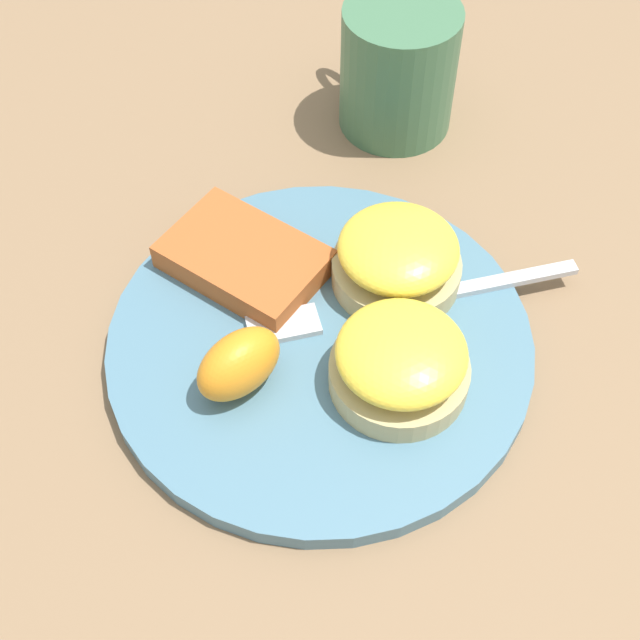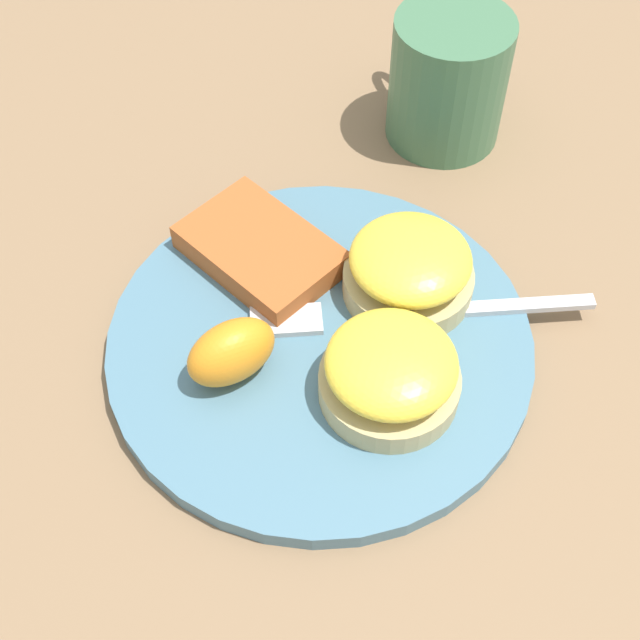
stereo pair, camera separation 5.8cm
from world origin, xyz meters
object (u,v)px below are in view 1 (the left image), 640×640
object	(u,v)px
sandwich_benedict_right	(397,258)
fork	(393,303)
hashbrown_patty	(244,258)
orange_wedge	(239,364)
sandwich_benedict_left	(400,362)
cup	(397,68)

from	to	relation	value
sandwich_benedict_right	fork	xyz separation A→B (m)	(-0.02, 0.01, -0.02)
hashbrown_patty	orange_wedge	bearing A→B (deg)	151.07
sandwich_benedict_right	orange_wedge	world-z (taller)	sandwich_benedict_right
hashbrown_patty	sandwich_benedict_left	bearing A→B (deg)	-163.32
orange_wedge	fork	distance (m)	0.12
fork	cup	size ratio (longest dim) A/B	1.84
sandwich_benedict_left	orange_wedge	bearing A→B (deg)	60.06
hashbrown_patty	cup	bearing A→B (deg)	-63.59
hashbrown_patty	fork	size ratio (longest dim) A/B	0.47
sandwich_benedict_left	cup	xyz separation A→B (m)	(0.23, -0.15, 0.02)
orange_wedge	cup	bearing A→B (deg)	-52.76
orange_wedge	fork	world-z (taller)	orange_wedge
sandwich_benedict_left	fork	xyz separation A→B (m)	(0.05, -0.03, -0.02)
hashbrown_patty	cup	world-z (taller)	cup
hashbrown_patty	orange_wedge	world-z (taller)	orange_wedge
fork	cup	xyz separation A→B (m)	(0.17, -0.11, 0.04)
hashbrown_patty	fork	world-z (taller)	hashbrown_patty
orange_wedge	cup	world-z (taller)	cup
sandwich_benedict_right	hashbrown_patty	world-z (taller)	sandwich_benedict_right
fork	orange_wedge	bearing A→B (deg)	91.69
sandwich_benedict_right	fork	bearing A→B (deg)	143.51
sandwich_benedict_left	hashbrown_patty	xyz separation A→B (m)	(0.13, 0.04, -0.01)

